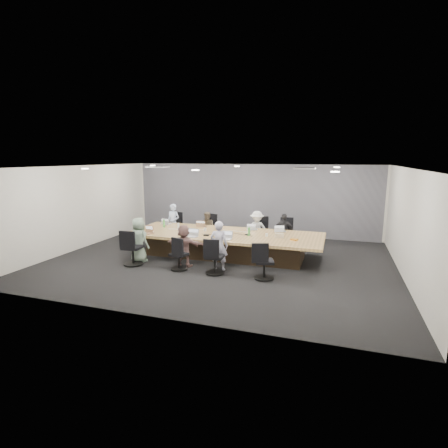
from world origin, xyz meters
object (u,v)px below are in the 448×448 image
(laptop_2, at_px, (253,229))
(bottle_green_left, at_px, (164,223))
(chair_2, at_px, (259,234))
(bottle_green_right, at_px, (249,232))
(chair_5, at_px, (179,257))
(laptop_3, at_px, (281,231))
(canvas_bag, at_px, (279,236))
(bottle_clear, at_px, (178,226))
(snack_packet, at_px, (294,240))
(person_5, at_px, (184,246))
(person_0, at_px, (173,223))
(laptop_1, at_px, (202,226))
(laptop_6, at_px, (225,239))
(mug_brown, at_px, (150,226))
(person_1, at_px, (208,228))
(stapler, at_px, (215,233))
(laptop_0, at_px, (166,224))
(person_6, at_px, (219,246))
(person_4, at_px, (139,240))
(chair_3, at_px, (285,236))
(laptop_5, at_px, (192,237))
(chair_7, at_px, (264,264))
(chair_4, at_px, (133,250))
(conference_table, at_px, (225,244))
(chair_6, at_px, (215,260))
(chair_1, at_px, (211,231))
(chair_0, at_px, (178,228))
(person_3, at_px, (283,232))

(laptop_2, relative_size, bottle_green_left, 1.09)
(chair_2, height_order, bottle_green_right, bottle_green_right)
(chair_2, relative_size, chair_5, 1.12)
(laptop_3, bearing_deg, canvas_bag, 84.46)
(canvas_bag, bearing_deg, bottle_clear, 177.57)
(snack_packet, bearing_deg, person_5, -160.24)
(chair_5, relative_size, person_0, 0.52)
(laptop_1, bearing_deg, canvas_bag, 162.10)
(laptop_6, bearing_deg, mug_brown, 165.65)
(person_1, height_order, stapler, person_1)
(laptop_0, xyz_separation_m, mug_brown, (-0.19, -0.82, 0.04))
(person_5, relative_size, person_6, 0.88)
(laptop_3, distance_m, mug_brown, 4.35)
(laptop_2, bearing_deg, bottle_green_right, 85.53)
(laptop_1, height_order, person_4, person_4)
(chair_2, distance_m, laptop_0, 3.31)
(chair_3, height_order, stapler, chair_3)
(person_5, xyz_separation_m, canvas_bag, (2.50, 1.25, 0.20))
(laptop_5, distance_m, canvas_bag, 2.60)
(chair_7, height_order, person_0, person_0)
(person_0, xyz_separation_m, person_6, (2.72, -2.70, -0.00))
(chair_4, relative_size, stapler, 5.53)
(person_1, xyz_separation_m, bottle_green_left, (-1.17, -1.10, 0.30))
(chair_4, xyz_separation_m, person_5, (1.46, 0.35, 0.17))
(person_1, xyz_separation_m, person_4, (-1.16, -2.70, 0.09))
(conference_table, bearing_deg, chair_6, -81.10)
(chair_1, distance_m, bottle_green_right, 2.65)
(conference_table, bearing_deg, chair_0, 145.33)
(laptop_0, distance_m, laptop_3, 4.08)
(canvas_bag, bearing_deg, laptop_5, -164.47)
(conference_table, relative_size, chair_1, 7.43)
(laptop_2, bearing_deg, chair_6, 69.87)
(person_0, height_order, canvas_bag, person_0)
(chair_3, bearing_deg, chair_1, -6.15)
(chair_7, bearing_deg, chair_0, 121.56)
(bottle_green_left, relative_size, stapler, 1.68)
(laptop_5, relative_size, snack_packet, 1.80)
(person_6, height_order, stapler, person_6)
(mug_brown, bearing_deg, chair_7, -21.57)
(chair_7, height_order, bottle_clear, bottle_clear)
(chair_5, bearing_deg, canvas_bag, 50.08)
(person_3, relative_size, snack_packet, 6.37)
(chair_6, relative_size, person_4, 0.59)
(chair_2, relative_size, chair_7, 1.04)
(person_4, bearing_deg, conference_table, -134.90)
(person_1, relative_size, stapler, 7.30)
(bottle_green_right, bearing_deg, person_3, 60.80)
(chair_5, height_order, person_3, person_3)
(chair_3, height_order, mug_brown, mug_brown)
(laptop_0, distance_m, laptop_2, 3.17)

